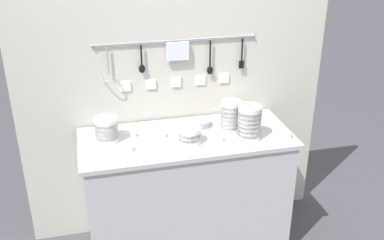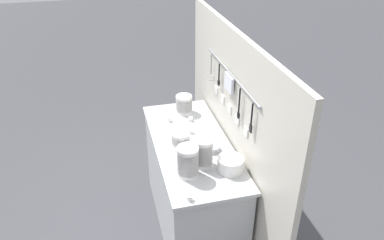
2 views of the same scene
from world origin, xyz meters
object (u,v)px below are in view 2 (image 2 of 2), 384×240
at_px(cup_beside_plates, 169,119).
at_px(cup_mid_row, 191,131).
at_px(bowl_stack_nested_right, 184,104).
at_px(cup_by_caddy, 189,198).
at_px(steel_mixing_bowl, 212,148).
at_px(cup_centre, 191,119).
at_px(cup_front_left, 182,157).
at_px(bowl_stack_wide_centre, 204,153).
at_px(plate_stack, 230,164).
at_px(bowl_stack_back_corner, 188,161).
at_px(bowl_stack_short_front, 180,139).

bearing_deg(cup_beside_plates, cup_mid_row, 30.45).
xyz_separation_m(bowl_stack_nested_right, cup_by_caddy, (1.18, -0.24, -0.06)).
bearing_deg(steel_mixing_bowl, cup_beside_plates, -155.47).
bearing_deg(cup_mid_row, cup_centre, 166.06).
distance_m(cup_centre, cup_front_left, 0.58).
height_order(bowl_stack_wide_centre, cup_centre, bowl_stack_wide_centre).
distance_m(cup_mid_row, cup_by_caddy, 0.83).
xyz_separation_m(steel_mixing_bowl, cup_centre, (-0.49, -0.05, -0.00)).
bearing_deg(plate_stack, cup_beside_plates, -159.74).
relative_size(plate_stack, steel_mixing_bowl, 1.52).
relative_size(bowl_stack_wide_centre, steel_mixing_bowl, 1.75).
bearing_deg(cup_front_left, bowl_stack_back_corner, -0.97).
height_order(steel_mixing_bowl, cup_beside_plates, steel_mixing_bowl).
height_order(plate_stack, cup_mid_row, plate_stack).
xyz_separation_m(cup_mid_row, cup_beside_plates, (-0.24, -0.14, 0.00)).
relative_size(bowl_stack_wide_centre, cup_by_caddy, 5.68).
bearing_deg(cup_mid_row, bowl_stack_short_front, -39.28).
bearing_deg(cup_by_caddy, bowl_stack_nested_right, 168.63).
height_order(bowl_stack_short_front, bowl_stack_nested_right, bowl_stack_nested_right).
distance_m(steel_mixing_bowl, cup_mid_row, 0.31).
xyz_separation_m(cup_centre, cup_by_caddy, (1.00, -0.26, 0.00)).
bearing_deg(bowl_stack_nested_right, cup_mid_row, -4.36).
bearing_deg(bowl_stack_short_front, cup_by_caddy, -7.50).
bearing_deg(cup_front_left, bowl_stack_nested_right, 165.96).
bearing_deg(plate_stack, cup_centre, -171.88).
xyz_separation_m(bowl_stack_short_front, bowl_stack_nested_right, (-0.52, 0.15, 0.03)).
xyz_separation_m(bowl_stack_nested_right, steel_mixing_bowl, (0.66, 0.07, -0.06)).
distance_m(bowl_stack_short_front, steel_mixing_bowl, 0.27).
bearing_deg(cup_by_caddy, cup_front_left, 172.95).
relative_size(bowl_stack_back_corner, cup_beside_plates, 5.95).
height_order(bowl_stack_nested_right, cup_beside_plates, bowl_stack_nested_right).
bearing_deg(cup_front_left, bowl_stack_wide_centre, 51.03).
distance_m(bowl_stack_wide_centre, cup_mid_row, 0.47).
xyz_separation_m(cup_mid_row, cup_front_left, (0.35, -0.15, 0.00)).
bearing_deg(cup_beside_plates, bowl_stack_back_corner, -1.20).
bearing_deg(bowl_stack_nested_right, bowl_stack_short_front, -16.11).
bearing_deg(cup_front_left, bowl_stack_short_front, 171.48).
bearing_deg(cup_centre, cup_mid_row, -13.94).
xyz_separation_m(cup_centre, cup_front_left, (0.54, -0.20, 0.00)).
distance_m(bowl_stack_wide_centre, plate_stack, 0.21).
relative_size(steel_mixing_bowl, cup_front_left, 3.25).
xyz_separation_m(bowl_stack_nested_right, cup_centre, (0.18, 0.02, -0.06)).
bearing_deg(cup_centre, cup_by_caddy, -14.38).
xyz_separation_m(plate_stack, cup_beside_plates, (-0.80, -0.30, -0.03)).
xyz_separation_m(cup_beside_plates, cup_centre, (0.04, 0.19, 0.00)).
height_order(cup_centre, cup_front_left, same).
distance_m(bowl_stack_wide_centre, cup_by_caddy, 0.41).
height_order(bowl_stack_back_corner, cup_centre, bowl_stack_back_corner).
xyz_separation_m(steel_mixing_bowl, cup_mid_row, (-0.29, -0.10, -0.00)).
relative_size(steel_mixing_bowl, cup_beside_plates, 3.25).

